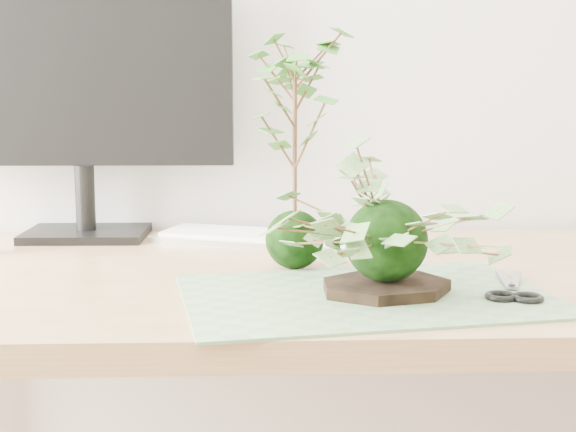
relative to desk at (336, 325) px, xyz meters
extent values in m
cube|color=tan|center=(0.00, 0.00, 0.07)|extent=(1.60, 0.70, 0.04)
cube|color=#60845C|center=(0.02, -0.16, 0.09)|extent=(0.53, 0.40, 0.00)
cylinder|color=black|center=(0.05, -0.15, 0.10)|extent=(0.23, 0.23, 0.01)
sphere|color=black|center=(0.05, -0.15, 0.16)|extent=(0.11, 0.11, 0.11)
sphere|color=black|center=(-0.07, 0.01, 0.13)|extent=(0.09, 0.09, 0.09)
cylinder|color=#54321D|center=(-0.07, 0.01, 0.27)|extent=(0.01, 0.01, 0.22)
cube|color=silver|center=(-0.08, 0.22, 0.09)|extent=(0.48, 0.28, 0.01)
cube|color=white|center=(-0.08, 0.22, 0.10)|extent=(0.44, 0.25, 0.01)
cube|color=black|center=(-0.45, 0.29, 0.10)|extent=(0.23, 0.17, 0.02)
cylinder|color=black|center=(-0.45, 0.29, 0.16)|extent=(0.04, 0.04, 0.12)
cube|color=black|center=(-0.45, 0.30, 0.40)|extent=(0.56, 0.04, 0.35)
cube|color=#93939B|center=(0.22, -0.10, 0.09)|extent=(0.03, 0.10, 0.00)
cube|color=#93939B|center=(0.23, -0.10, 0.09)|extent=(0.05, 0.10, 0.00)
torus|color=black|center=(0.21, -0.20, 0.10)|extent=(0.05, 0.05, 0.01)
torus|color=black|center=(0.24, -0.20, 0.10)|extent=(0.05, 0.05, 0.01)
camera|label=1|loc=(-0.12, -1.21, 0.37)|focal=50.00mm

